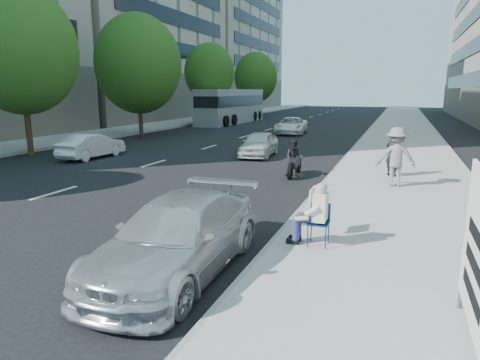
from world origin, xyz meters
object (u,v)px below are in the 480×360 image
at_px(white_sedan_mid, 92,146).
at_px(white_sedan_far, 291,126).
at_px(motorcycle, 294,160).
at_px(seated_protester, 314,210).
at_px(pedestrian_woman, 393,153).
at_px(white_sedan_near, 259,144).
at_px(bus, 232,106).
at_px(jogger, 396,157).
at_px(parked_sedan, 178,237).

height_order(white_sedan_mid, white_sedan_far, white_sedan_far).
bearing_deg(white_sedan_mid, motorcycle, 176.70).
xyz_separation_m(seated_protester, pedestrian_woman, (1.35, 8.11, 0.11)).
xyz_separation_m(seated_protester, white_sedan_far, (-6.16, 23.23, -0.25)).
relative_size(pedestrian_woman, white_sedan_far, 0.37).
height_order(white_sedan_near, bus, bus).
xyz_separation_m(pedestrian_woman, bus, (-15.75, 23.71, 0.65)).
distance_m(pedestrian_woman, motorcycle, 3.60).
height_order(jogger, pedestrian_woman, jogger).
height_order(seated_protester, parked_sedan, seated_protester).
relative_size(seated_protester, pedestrian_woman, 0.78).
distance_m(pedestrian_woman, white_sedan_far, 16.89).
relative_size(jogger, white_sedan_far, 0.43).
distance_m(jogger, white_sedan_near, 8.49).
xyz_separation_m(seated_protester, motorcycle, (-2.18, 7.48, -0.24)).
distance_m(seated_protester, jogger, 6.51).
bearing_deg(seated_protester, white_sedan_near, 112.97).
distance_m(white_sedan_far, bus, 11.94).
height_order(seated_protester, white_sedan_far, seated_protester).
bearing_deg(pedestrian_woman, seated_protester, 114.64).
bearing_deg(seated_protester, parked_sedan, -137.93).
bearing_deg(motorcycle, seated_protester, -77.94).
xyz_separation_m(parked_sedan, motorcycle, (-0.09, 9.37, -0.03)).
xyz_separation_m(white_sedan_near, bus, (-9.39, 20.00, 1.02)).
bearing_deg(parked_sedan, seated_protester, 41.35).
height_order(pedestrian_woman, bus, bus).
bearing_deg(white_sedan_near, white_sedan_far, 91.20).
height_order(white_sedan_mid, bus, bus).
bearing_deg(pedestrian_woman, jogger, 127.67).
height_order(parked_sedan, white_sedan_near, parked_sedan).
bearing_deg(pedestrian_woman, parked_sedan, 105.09).
relative_size(jogger, bus, 0.16).
bearing_deg(white_sedan_near, jogger, -44.78).
bearing_deg(motorcycle, pedestrian_woman, 5.97).
bearing_deg(pedestrian_woman, white_sedan_near, 3.82).
relative_size(white_sedan_far, bus, 0.37).
height_order(pedestrian_woman, parked_sedan, pedestrian_woman).
relative_size(seated_protester, white_sedan_mid, 0.36).
bearing_deg(white_sedan_far, white_sedan_near, -89.68).
bearing_deg(white_sedan_near, white_sedan_mid, -160.12).
height_order(white_sedan_near, motorcycle, motorcycle).
xyz_separation_m(pedestrian_woman, white_sedan_far, (-7.50, 15.12, -0.36)).
relative_size(jogger, pedestrian_woman, 1.16).
relative_size(pedestrian_woman, white_sedan_near, 0.46).
distance_m(jogger, white_sedan_far, 18.53).
height_order(jogger, white_sedan_near, jogger).
height_order(parked_sedan, white_sedan_mid, parked_sedan).
bearing_deg(parked_sedan, pedestrian_woman, 70.31).
height_order(white_sedan_mid, motorcycle, motorcycle).
bearing_deg(white_sedan_far, motorcycle, -81.24).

